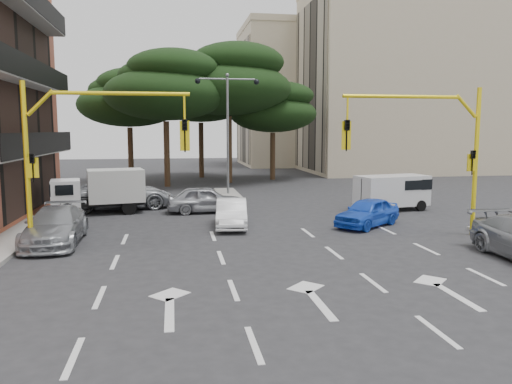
{
  "coord_description": "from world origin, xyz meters",
  "views": [
    {
      "loc": [
        -3.54,
        -16.51,
        4.33
      ],
      "look_at": [
        0.03,
        4.94,
        1.6
      ],
      "focal_mm": 35.0,
      "sensor_mm": 36.0,
      "label": 1
    }
  ],
  "objects_px": {
    "van_white": "(392,193)",
    "car_silver_wagon": "(56,226)",
    "car_blue_compact": "(367,212)",
    "car_white_hatch": "(232,213)",
    "car_silver_cross_a": "(121,194)",
    "car_silver_cross_b": "(206,199)",
    "street_lamp_center": "(228,112)",
    "box_truck_a": "(99,192)",
    "signal_mast_left": "(79,142)",
    "signal_mast_right": "(436,141)"
  },
  "relations": [
    {
      "from": "van_white",
      "to": "car_silver_wagon",
      "type": "bearing_deg",
      "value": -83.26
    },
    {
      "from": "car_blue_compact",
      "to": "car_white_hatch",
      "type": "bearing_deg",
      "value": -135.81
    },
    {
      "from": "car_silver_cross_a",
      "to": "car_silver_cross_b",
      "type": "bearing_deg",
      "value": -125.61
    },
    {
      "from": "car_blue_compact",
      "to": "car_silver_cross_b",
      "type": "distance_m",
      "value": 8.53
    },
    {
      "from": "van_white",
      "to": "street_lamp_center",
      "type": "bearing_deg",
      "value": -144.91
    },
    {
      "from": "car_silver_cross_a",
      "to": "car_silver_cross_b",
      "type": "height_order",
      "value": "car_silver_cross_a"
    },
    {
      "from": "car_silver_cross_a",
      "to": "van_white",
      "type": "bearing_deg",
      "value": -112.79
    },
    {
      "from": "car_silver_wagon",
      "to": "box_truck_a",
      "type": "distance_m",
      "value": 6.95
    },
    {
      "from": "car_blue_compact",
      "to": "box_truck_a",
      "type": "xyz_separation_m",
      "value": [
        -12.37,
        5.53,
        0.5
      ]
    },
    {
      "from": "car_white_hatch",
      "to": "car_blue_compact",
      "type": "xyz_separation_m",
      "value": [
        6.05,
        -0.83,
        0.02
      ]
    },
    {
      "from": "street_lamp_center",
      "to": "car_white_hatch",
      "type": "height_order",
      "value": "street_lamp_center"
    },
    {
      "from": "car_white_hatch",
      "to": "van_white",
      "type": "relative_size",
      "value": 0.98
    },
    {
      "from": "signal_mast_left",
      "to": "car_blue_compact",
      "type": "bearing_deg",
      "value": 11.83
    },
    {
      "from": "car_white_hatch",
      "to": "van_white",
      "type": "xyz_separation_m",
      "value": [
        9.05,
        3.21,
        0.34
      ]
    },
    {
      "from": "signal_mast_right",
      "to": "box_truck_a",
      "type": "xyz_separation_m",
      "value": [
        -14.14,
        8.01,
        -2.74
      ]
    },
    {
      "from": "signal_mast_left",
      "to": "van_white",
      "type": "xyz_separation_m",
      "value": [
        14.84,
        6.52,
        -2.92
      ]
    },
    {
      "from": "car_white_hatch",
      "to": "car_silver_wagon",
      "type": "xyz_separation_m",
      "value": [
        -6.98,
        -2.21,
        0.07
      ]
    },
    {
      "from": "car_white_hatch",
      "to": "car_silver_wagon",
      "type": "distance_m",
      "value": 7.32
    },
    {
      "from": "car_silver_cross_b",
      "to": "van_white",
      "type": "relative_size",
      "value": 1.06
    },
    {
      "from": "street_lamp_center",
      "to": "car_white_hatch",
      "type": "bearing_deg",
      "value": -95.44
    },
    {
      "from": "car_white_hatch",
      "to": "car_silver_cross_b",
      "type": "bearing_deg",
      "value": 108.37
    },
    {
      "from": "car_silver_wagon",
      "to": "van_white",
      "type": "distance_m",
      "value": 16.93
    },
    {
      "from": "signal_mast_right",
      "to": "car_silver_wagon",
      "type": "xyz_separation_m",
      "value": [
        -14.8,
        1.1,
        -3.19
      ]
    },
    {
      "from": "box_truck_a",
      "to": "car_white_hatch",
      "type": "bearing_deg",
      "value": -137.32
    },
    {
      "from": "car_silver_wagon",
      "to": "street_lamp_center",
      "type": "bearing_deg",
      "value": 57.0
    },
    {
      "from": "street_lamp_center",
      "to": "car_blue_compact",
      "type": "height_order",
      "value": "street_lamp_center"
    },
    {
      "from": "street_lamp_center",
      "to": "van_white",
      "type": "xyz_separation_m",
      "value": [
        8.03,
        -7.49,
        -4.47
      ]
    },
    {
      "from": "car_white_hatch",
      "to": "box_truck_a",
      "type": "height_order",
      "value": "box_truck_a"
    },
    {
      "from": "signal_mast_left",
      "to": "signal_mast_right",
      "type": "bearing_deg",
      "value": 0.0
    },
    {
      "from": "signal_mast_right",
      "to": "signal_mast_left",
      "type": "height_order",
      "value": "same"
    },
    {
      "from": "signal_mast_left",
      "to": "box_truck_a",
      "type": "bearing_deg",
      "value": 93.81
    },
    {
      "from": "car_silver_cross_b",
      "to": "signal_mast_right",
      "type": "bearing_deg",
      "value": -132.2
    },
    {
      "from": "car_silver_wagon",
      "to": "car_silver_cross_a",
      "type": "height_order",
      "value": "car_silver_cross_a"
    },
    {
      "from": "signal_mast_right",
      "to": "car_silver_cross_b",
      "type": "xyz_separation_m",
      "value": [
        -8.7,
        7.46,
        -3.19
      ]
    },
    {
      "from": "signal_mast_left",
      "to": "car_silver_cross_b",
      "type": "xyz_separation_m",
      "value": [
        4.91,
        7.46,
        -3.19
      ]
    },
    {
      "from": "signal_mast_right",
      "to": "car_silver_cross_a",
      "type": "relative_size",
      "value": 1.06
    },
    {
      "from": "car_silver_cross_b",
      "to": "van_white",
      "type": "xyz_separation_m",
      "value": [
        9.93,
        -0.94,
        0.27
      ]
    },
    {
      "from": "signal_mast_left",
      "to": "box_truck_a",
      "type": "distance_m",
      "value": 8.48
    },
    {
      "from": "car_silver_wagon",
      "to": "signal_mast_right",
      "type": "bearing_deg",
      "value": -5.46
    },
    {
      "from": "signal_mast_right",
      "to": "van_white",
      "type": "bearing_deg",
      "value": 79.33
    },
    {
      "from": "street_lamp_center",
      "to": "car_silver_cross_b",
      "type": "distance_m",
      "value": 8.3
    },
    {
      "from": "signal_mast_right",
      "to": "box_truck_a",
      "type": "distance_m",
      "value": 16.48
    },
    {
      "from": "street_lamp_center",
      "to": "car_silver_cross_a",
      "type": "distance_m",
      "value": 9.09
    },
    {
      "from": "car_white_hatch",
      "to": "van_white",
      "type": "distance_m",
      "value": 9.61
    },
    {
      "from": "signal_mast_right",
      "to": "car_silver_cross_b",
      "type": "relative_size",
      "value": 1.48
    },
    {
      "from": "car_silver_wagon",
      "to": "car_silver_cross_b",
      "type": "bearing_deg",
      "value": 44.95
    },
    {
      "from": "car_silver_wagon",
      "to": "car_white_hatch",
      "type": "bearing_deg",
      "value": 16.35
    },
    {
      "from": "signal_mast_left",
      "to": "street_lamp_center",
      "type": "distance_m",
      "value": 15.65
    },
    {
      "from": "signal_mast_right",
      "to": "street_lamp_center",
      "type": "bearing_deg",
      "value": 115.91
    },
    {
      "from": "car_silver_cross_a",
      "to": "van_white",
      "type": "height_order",
      "value": "van_white"
    }
  ]
}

